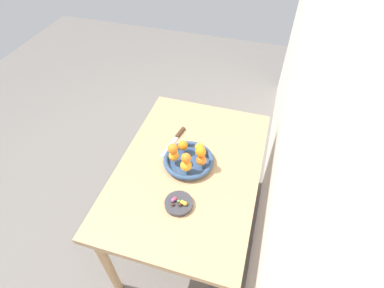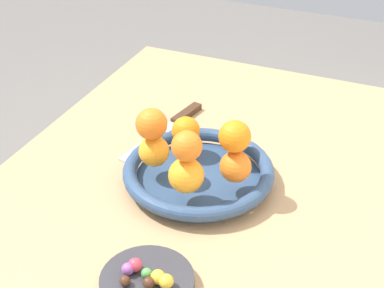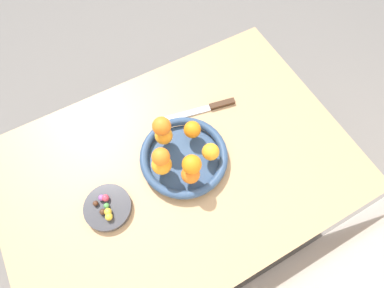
# 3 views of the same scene
# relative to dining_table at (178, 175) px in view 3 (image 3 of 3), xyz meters

# --- Properties ---
(ground_plane) EXTENTS (6.00, 6.00, 0.00)m
(ground_plane) POSITION_rel_dining_table_xyz_m (0.00, 0.00, -0.65)
(ground_plane) COLOR slate
(dining_table) EXTENTS (1.10, 0.76, 0.74)m
(dining_table) POSITION_rel_dining_table_xyz_m (0.00, 0.00, 0.00)
(dining_table) COLOR tan
(dining_table) RESTS_ON ground_plane
(fruit_bowl) EXTENTS (0.28, 0.28, 0.04)m
(fruit_bowl) POSITION_rel_dining_table_xyz_m (-0.03, -0.01, 0.11)
(fruit_bowl) COLOR navy
(fruit_bowl) RESTS_ON dining_table
(candy_dish) EXTENTS (0.14, 0.14, 0.02)m
(candy_dish) POSITION_rel_dining_table_xyz_m (0.24, 0.02, 0.10)
(candy_dish) COLOR #333338
(candy_dish) RESTS_ON dining_table
(orange_0) EXTENTS (0.06, 0.06, 0.06)m
(orange_0) POSITION_rel_dining_table_xyz_m (0.00, -0.08, 0.16)
(orange_0) COLOR orange
(orange_0) RESTS_ON fruit_bowl
(orange_1) EXTENTS (0.06, 0.06, 0.06)m
(orange_1) POSITION_rel_dining_table_xyz_m (0.05, -0.00, 0.16)
(orange_1) COLOR orange
(orange_1) RESTS_ON fruit_bowl
(orange_2) EXTENTS (0.06, 0.06, 0.06)m
(orange_2) POSITION_rel_dining_table_xyz_m (-0.01, 0.07, 0.16)
(orange_2) COLOR orange
(orange_2) RESTS_ON fruit_bowl
(orange_3) EXTENTS (0.05, 0.05, 0.05)m
(orange_3) POSITION_rel_dining_table_xyz_m (-0.10, 0.03, 0.15)
(orange_3) COLOR orange
(orange_3) RESTS_ON fruit_bowl
(orange_4) EXTENTS (0.05, 0.05, 0.05)m
(orange_4) POSITION_rel_dining_table_xyz_m (-0.09, -0.06, 0.16)
(orange_4) COLOR orange
(orange_4) RESTS_ON fruit_bowl
(orange_5) EXTENTS (0.05, 0.05, 0.05)m
(orange_5) POSITION_rel_dining_table_xyz_m (0.04, -0.00, 0.21)
(orange_5) COLOR orange
(orange_5) RESTS_ON orange_1
(orange_6) EXTENTS (0.06, 0.06, 0.06)m
(orange_6) POSITION_rel_dining_table_xyz_m (0.00, -0.09, 0.21)
(orange_6) COLOR orange
(orange_6) RESTS_ON orange_0
(orange_7) EXTENTS (0.06, 0.06, 0.06)m
(orange_7) POSITION_rel_dining_table_xyz_m (-0.02, 0.06, 0.21)
(orange_7) COLOR orange
(orange_7) RESTS_ON orange_2
(candy_ball_0) EXTENTS (0.02, 0.02, 0.02)m
(candy_ball_0) POSITION_rel_dining_table_xyz_m (0.24, 0.02, 0.12)
(candy_ball_0) COLOR #4C9947
(candy_ball_0) RESTS_ON candy_dish
(candy_ball_1) EXTENTS (0.02, 0.02, 0.02)m
(candy_ball_1) POSITION_rel_dining_table_xyz_m (0.24, -0.01, 0.12)
(candy_ball_1) COLOR #8C4C99
(candy_ball_1) RESTS_ON candy_dish
(candy_ball_2) EXTENTS (0.02, 0.02, 0.02)m
(candy_ball_2) POSITION_rel_dining_table_xyz_m (0.23, 0.00, 0.12)
(candy_ball_2) COLOR #C6384C
(candy_ball_2) RESTS_ON candy_dish
(candy_ball_3) EXTENTS (0.02, 0.02, 0.02)m
(candy_ball_3) POSITION_rel_dining_table_xyz_m (0.26, 0.03, 0.12)
(candy_ball_3) COLOR #472819
(candy_ball_3) RESTS_ON candy_dish
(candy_ball_4) EXTENTS (0.02, 0.02, 0.02)m
(candy_ball_4) POSITION_rel_dining_table_xyz_m (0.26, 0.00, 0.12)
(candy_ball_4) COLOR #472819
(candy_ball_4) RESTS_ON candy_dish
(candy_ball_5) EXTENTS (0.02, 0.02, 0.02)m
(candy_ball_5) POSITION_rel_dining_table_xyz_m (0.24, 0.04, 0.12)
(candy_ball_5) COLOR gold
(candy_ball_5) RESTS_ON candy_dish
(candy_ball_6) EXTENTS (0.02, 0.02, 0.02)m
(candy_ball_6) POSITION_rel_dining_table_xyz_m (0.25, 0.06, 0.12)
(candy_ball_6) COLOR gold
(candy_ball_6) RESTS_ON candy_dish
(knife) EXTENTS (0.26, 0.07, 0.01)m
(knife) POSITION_rel_dining_table_xyz_m (-0.18, -0.14, 0.09)
(knife) COLOR #3F2819
(knife) RESTS_ON dining_table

